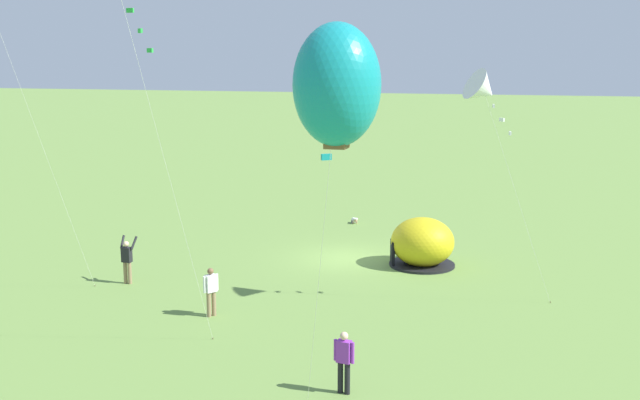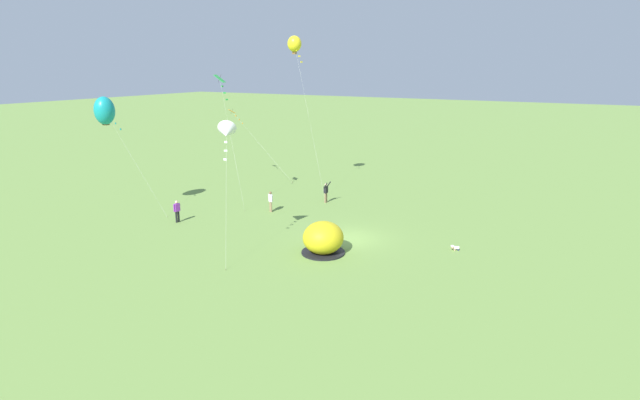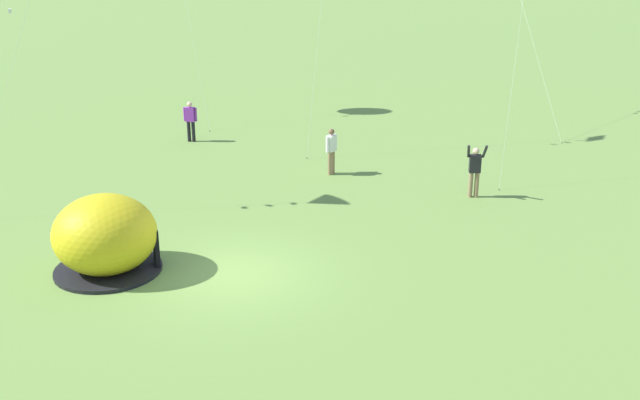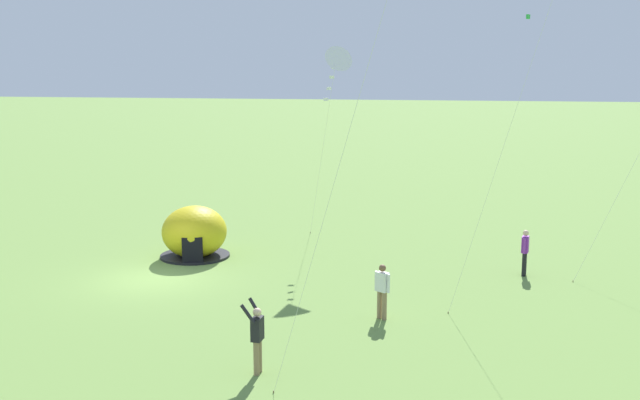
{
  "view_description": "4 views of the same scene",
  "coord_description": "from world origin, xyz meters",
  "px_view_note": "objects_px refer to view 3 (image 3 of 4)",
  "views": [
    {
      "loc": [
        -7.49,
        31.27,
        8.84
      ],
      "look_at": [
        -0.3,
        5.63,
        3.71
      ],
      "focal_mm": 42.0,
      "sensor_mm": 36.0,
      "label": 1
    },
    {
      "loc": [
        -29.67,
        -14.29,
        11.65
      ],
      "look_at": [
        -1.4,
        1.55,
        2.91
      ],
      "focal_mm": 28.0,
      "sensor_mm": 36.0,
      "label": 2
    },
    {
      "loc": [
        2.06,
        -17.82,
        8.48
      ],
      "look_at": [
        2.27,
        0.87,
        1.74
      ],
      "focal_mm": 42.0,
      "sensor_mm": 36.0,
      "label": 3
    },
    {
      "loc": [
        24.67,
        10.93,
        7.63
      ],
      "look_at": [
        -1.04,
        5.87,
        2.95
      ],
      "focal_mm": 42.0,
      "sensor_mm": 36.0,
      "label": 4
    }
  ],
  "objects_px": {
    "person_with_toddler": "(190,119)",
    "person_strolling": "(331,149)",
    "person_arms_raised": "(475,169)",
    "popup_tent": "(105,236)"
  },
  "relations": [
    {
      "from": "person_with_toddler",
      "to": "person_strolling",
      "type": "distance_m",
      "value": 7.46
    },
    {
      "from": "person_with_toddler",
      "to": "person_arms_raised",
      "type": "xyz_separation_m",
      "value": [
        10.58,
        -7.23,
        0.03
      ]
    },
    {
      "from": "person_arms_raised",
      "to": "person_strolling",
      "type": "xyz_separation_m",
      "value": [
        -4.73,
        2.61,
        -0.03
      ]
    },
    {
      "from": "person_with_toddler",
      "to": "person_arms_raised",
      "type": "distance_m",
      "value": 12.81
    },
    {
      "from": "person_strolling",
      "to": "popup_tent",
      "type": "bearing_deg",
      "value": -126.28
    },
    {
      "from": "person_strolling",
      "to": "person_with_toddler",
      "type": "bearing_deg",
      "value": 141.71
    },
    {
      "from": "popup_tent",
      "to": "person_strolling",
      "type": "relative_size",
      "value": 1.63
    },
    {
      "from": "person_with_toddler",
      "to": "person_strolling",
      "type": "height_order",
      "value": "same"
    },
    {
      "from": "popup_tent",
      "to": "person_with_toddler",
      "type": "distance_m",
      "value": 12.94
    },
    {
      "from": "popup_tent",
      "to": "person_with_toddler",
      "type": "xyz_separation_m",
      "value": [
        0.25,
        12.94,
        -0.03
      ]
    }
  ]
}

